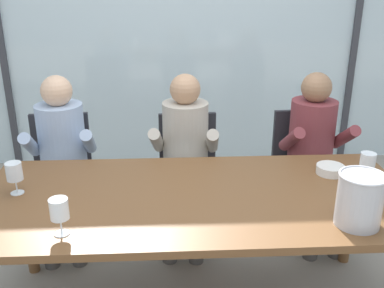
{
  "coord_description": "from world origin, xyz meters",
  "views": [
    {
      "loc": [
        -0.13,
        -2.06,
        1.83
      ],
      "look_at": [
        0.0,
        0.35,
        0.89
      ],
      "focal_mm": 41.37,
      "sensor_mm": 36.0,
      "label": 1
    }
  ],
  "objects_px": {
    "chair_center": "(303,161)",
    "person_beige_jumper": "(185,149)",
    "person_maroon_top": "(315,147)",
    "tasting_bowl": "(330,170)",
    "dining_table": "(196,206)",
    "wine_glass_near_bucket": "(59,211)",
    "chair_near_curtain": "(61,166)",
    "chair_left_of_center": "(188,166)",
    "ice_bucket_primary": "(360,199)",
    "wine_glass_center_pour": "(14,172)",
    "person_pale_blue_shirt": "(62,152)",
    "wine_glass_by_left_taster": "(368,162)"
  },
  "relations": [
    {
      "from": "chair_left_of_center",
      "to": "person_pale_blue_shirt",
      "type": "distance_m",
      "value": 0.9
    },
    {
      "from": "person_pale_blue_shirt",
      "to": "dining_table",
      "type": "bearing_deg",
      "value": -47.25
    },
    {
      "from": "person_pale_blue_shirt",
      "to": "person_maroon_top",
      "type": "relative_size",
      "value": 1.0
    },
    {
      "from": "chair_center",
      "to": "dining_table",
      "type": "bearing_deg",
      "value": -135.39
    },
    {
      "from": "chair_center",
      "to": "person_beige_jumper",
      "type": "bearing_deg",
      "value": -172.87
    },
    {
      "from": "chair_near_curtain",
      "to": "chair_center",
      "type": "bearing_deg",
      "value": -3.45
    },
    {
      "from": "person_pale_blue_shirt",
      "to": "wine_glass_by_left_taster",
      "type": "distance_m",
      "value": 1.95
    },
    {
      "from": "chair_center",
      "to": "person_maroon_top",
      "type": "height_order",
      "value": "person_maroon_top"
    },
    {
      "from": "chair_center",
      "to": "tasting_bowl",
      "type": "bearing_deg",
      "value": -97.88
    },
    {
      "from": "wine_glass_by_left_taster",
      "to": "wine_glass_near_bucket",
      "type": "distance_m",
      "value": 1.63
    },
    {
      "from": "chair_left_of_center",
      "to": "person_beige_jumper",
      "type": "bearing_deg",
      "value": -106.6
    },
    {
      "from": "chair_center",
      "to": "tasting_bowl",
      "type": "distance_m",
      "value": 0.75
    },
    {
      "from": "person_beige_jumper",
      "to": "wine_glass_by_left_taster",
      "type": "height_order",
      "value": "person_beige_jumper"
    },
    {
      "from": "person_maroon_top",
      "to": "tasting_bowl",
      "type": "height_order",
      "value": "person_maroon_top"
    },
    {
      "from": "person_pale_blue_shirt",
      "to": "person_maroon_top",
      "type": "bearing_deg",
      "value": -5.53
    },
    {
      "from": "person_pale_blue_shirt",
      "to": "chair_left_of_center",
      "type": "bearing_deg",
      "value": 1.78
    },
    {
      "from": "person_pale_blue_shirt",
      "to": "wine_glass_near_bucket",
      "type": "height_order",
      "value": "person_pale_blue_shirt"
    },
    {
      "from": "wine_glass_near_bucket",
      "to": "ice_bucket_primary",
      "type": "bearing_deg",
      "value": 0.51
    },
    {
      "from": "dining_table",
      "to": "wine_glass_by_left_taster",
      "type": "xyz_separation_m",
      "value": [
        0.95,
        0.1,
        0.19
      ]
    },
    {
      "from": "chair_near_curtain",
      "to": "person_maroon_top",
      "type": "relative_size",
      "value": 0.73
    },
    {
      "from": "chair_near_curtain",
      "to": "wine_glass_center_pour",
      "type": "distance_m",
      "value": 0.93
    },
    {
      "from": "chair_left_of_center",
      "to": "ice_bucket_primary",
      "type": "relative_size",
      "value": 3.49
    },
    {
      "from": "tasting_bowl",
      "to": "chair_left_of_center",
      "type": "bearing_deg",
      "value": 139.89
    },
    {
      "from": "chair_left_of_center",
      "to": "chair_center",
      "type": "height_order",
      "value": "same"
    },
    {
      "from": "chair_near_curtain",
      "to": "wine_glass_near_bucket",
      "type": "xyz_separation_m",
      "value": [
        0.31,
        -1.27,
        0.35
      ]
    },
    {
      "from": "chair_center",
      "to": "person_beige_jumper",
      "type": "xyz_separation_m",
      "value": [
        -0.89,
        -0.15,
        0.17
      ]
    },
    {
      "from": "person_maroon_top",
      "to": "wine_glass_by_left_taster",
      "type": "height_order",
      "value": "person_maroon_top"
    },
    {
      "from": "chair_near_curtain",
      "to": "chair_left_of_center",
      "type": "xyz_separation_m",
      "value": [
        0.93,
        -0.04,
        0.0
      ]
    },
    {
      "from": "dining_table",
      "to": "person_pale_blue_shirt",
      "type": "distance_m",
      "value": 1.17
    },
    {
      "from": "person_maroon_top",
      "to": "tasting_bowl",
      "type": "bearing_deg",
      "value": -103.04
    },
    {
      "from": "person_pale_blue_shirt",
      "to": "wine_glass_near_bucket",
      "type": "xyz_separation_m",
      "value": [
        0.25,
        -1.12,
        0.17
      ]
    },
    {
      "from": "chair_left_of_center",
      "to": "wine_glass_near_bucket",
      "type": "height_order",
      "value": "wine_glass_near_bucket"
    },
    {
      "from": "person_maroon_top",
      "to": "person_pale_blue_shirt",
      "type": "bearing_deg",
      "value": 176.46
    },
    {
      "from": "chair_center",
      "to": "wine_glass_near_bucket",
      "type": "bearing_deg",
      "value": -141.87
    },
    {
      "from": "person_beige_jumper",
      "to": "tasting_bowl",
      "type": "distance_m",
      "value": 1.0
    },
    {
      "from": "dining_table",
      "to": "tasting_bowl",
      "type": "height_order",
      "value": "tasting_bowl"
    },
    {
      "from": "chair_left_of_center",
      "to": "wine_glass_center_pour",
      "type": "bearing_deg",
      "value": -141.23
    },
    {
      "from": "dining_table",
      "to": "wine_glass_near_bucket",
      "type": "distance_m",
      "value": 0.73
    },
    {
      "from": "wine_glass_by_left_taster",
      "to": "wine_glass_center_pour",
      "type": "xyz_separation_m",
      "value": [
        -1.89,
        -0.03,
        0.0
      ]
    },
    {
      "from": "dining_table",
      "to": "wine_glass_near_bucket",
      "type": "height_order",
      "value": "wine_glass_near_bucket"
    },
    {
      "from": "tasting_bowl",
      "to": "wine_glass_near_bucket",
      "type": "bearing_deg",
      "value": -158.34
    },
    {
      "from": "chair_center",
      "to": "wine_glass_center_pour",
      "type": "xyz_separation_m",
      "value": [
        -1.8,
        -0.86,
        0.35
      ]
    },
    {
      "from": "person_pale_blue_shirt",
      "to": "tasting_bowl",
      "type": "xyz_separation_m",
      "value": [
        1.67,
        -0.56,
        0.08
      ]
    },
    {
      "from": "chair_center",
      "to": "wine_glass_center_pour",
      "type": "bearing_deg",
      "value": -156.96
    },
    {
      "from": "person_pale_blue_shirt",
      "to": "chair_center",
      "type": "bearing_deg",
      "value": -0.6
    },
    {
      "from": "ice_bucket_primary",
      "to": "tasting_bowl",
      "type": "height_order",
      "value": "ice_bucket_primary"
    },
    {
      "from": "ice_bucket_primary",
      "to": "chair_center",
      "type": "bearing_deg",
      "value": 83.81
    },
    {
      "from": "chair_center",
      "to": "tasting_bowl",
      "type": "xyz_separation_m",
      "value": [
        -0.07,
        -0.71,
        0.25
      ]
    },
    {
      "from": "chair_near_curtain",
      "to": "person_maroon_top",
      "type": "height_order",
      "value": "person_maroon_top"
    },
    {
      "from": "tasting_bowl",
      "to": "wine_glass_center_pour",
      "type": "distance_m",
      "value": 1.75
    }
  ]
}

